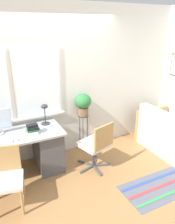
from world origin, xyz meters
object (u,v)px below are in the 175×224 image
(mouse, at_px, (17,140))
(office_chair_swivel, at_px, (96,144))
(book_stack, at_px, (32,129))
(plant_stand, at_px, (83,121))
(potted_plant, at_px, (83,103))
(desk_chair_wooden, at_px, (6,177))
(keyboard, at_px, (0,143))
(desk_lamp, at_px, (45,110))
(couch_loveseat, at_px, (174,138))

(mouse, bearing_deg, office_chair_swivel, -9.78)
(book_stack, relative_size, office_chair_swivel, 0.25)
(plant_stand, height_order, potted_plant, potted_plant)
(office_chair_swivel, height_order, plant_stand, office_chair_swivel)
(mouse, xyz_separation_m, desk_chair_wooden, (-0.24, -0.40, -0.30))
(keyboard, distance_m, office_chair_swivel, 1.50)
(desk_lamp, height_order, potted_plant, potted_plant)
(desk_lamp, relative_size, potted_plant, 0.86)
(office_chair_swivel, bearing_deg, keyboard, -25.33)
(keyboard, distance_m, mouse, 0.24)
(desk_chair_wooden, height_order, office_chair_swivel, office_chair_swivel)
(plant_stand, bearing_deg, couch_loveseat, -30.24)
(keyboard, height_order, mouse, mouse)
(desk_lamp, relative_size, desk_chair_wooden, 0.43)
(mouse, distance_m, couch_loveseat, 2.88)
(mouse, bearing_deg, desk_lamp, 35.69)
(office_chair_swivel, height_order, couch_loveseat, office_chair_swivel)
(mouse, xyz_separation_m, plant_stand, (1.30, 0.47, -0.15))
(desk_lamp, bearing_deg, couch_loveseat, -19.35)
(potted_plant, bearing_deg, keyboard, -163.21)
(potted_plant, bearing_deg, desk_lamp, -173.68)
(plant_stand, bearing_deg, book_stack, -162.02)
(office_chair_swivel, bearing_deg, couch_loveseat, 156.24)
(desk_lamp, bearing_deg, desk_chair_wooden, -135.02)
(book_stack, xyz_separation_m, plant_stand, (1.04, 0.34, -0.21))
(couch_loveseat, bearing_deg, book_stack, 77.95)
(keyboard, bearing_deg, couch_loveseat, -7.81)
(plant_stand, bearing_deg, desk_chair_wooden, -150.60)
(keyboard, height_order, book_stack, book_stack)
(keyboard, distance_m, plant_stand, 1.61)
(book_stack, relative_size, couch_loveseat, 0.15)
(mouse, bearing_deg, plant_stand, 20.02)
(desk_lamp, relative_size, couch_loveseat, 0.24)
(keyboard, relative_size, desk_chair_wooden, 0.41)
(mouse, xyz_separation_m, potted_plant, (1.30, 0.47, 0.22))
(keyboard, bearing_deg, desk_chair_wooden, -91.27)
(couch_loveseat, bearing_deg, office_chair_swivel, 82.94)
(couch_loveseat, bearing_deg, keyboard, 82.19)
(desk_lamp, distance_m, office_chair_swivel, 1.04)
(plant_stand, distance_m, potted_plant, 0.38)
(desk_chair_wooden, relative_size, couch_loveseat, 0.56)
(keyboard, relative_size, desk_lamp, 0.94)
(mouse, distance_m, potted_plant, 1.40)
(desk_lamp, height_order, desk_chair_wooden, desk_lamp)
(keyboard, bearing_deg, desk_lamp, 25.99)
(book_stack, xyz_separation_m, couch_loveseat, (2.55, -0.54, -0.51))
(office_chair_swivel, xyz_separation_m, couch_loveseat, (1.59, -0.20, -0.18))
(keyboard, relative_size, plant_stand, 0.46)
(desk_chair_wooden, xyz_separation_m, office_chair_swivel, (1.46, 0.19, 0.02))
(desk_lamp, bearing_deg, office_chair_swivel, -41.62)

